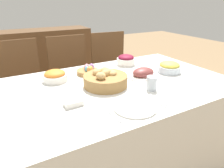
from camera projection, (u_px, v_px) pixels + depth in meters
ground_plane at (108, 167)px, 1.71m from camera, size 12.00×12.00×0.00m
dining_table at (108, 130)px, 1.56m from camera, size 1.84×1.04×0.77m
chair_far_left at (23, 88)px, 1.98m from camera, size 0.44×0.44×0.98m
chair_far_center at (72, 79)px, 2.21m from camera, size 0.43×0.43×0.98m
chair_far_right at (112, 72)px, 2.44m from camera, size 0.46×0.46×0.98m
sideboard at (39, 63)px, 2.92m from camera, size 1.51×0.44×0.95m
bread_basket at (105, 79)px, 1.39m from camera, size 0.31×0.31×0.13m
egg_basket at (88, 71)px, 1.62m from camera, size 0.18×0.18×0.08m
ham_platter at (143, 73)px, 1.57m from camera, size 0.27×0.19×0.08m
beet_salad_bowl at (126, 60)px, 1.84m from camera, size 0.17×0.17×0.10m
pineapple_bowl at (169, 67)px, 1.66m from camera, size 0.19×0.19×0.09m
carrot_bowl at (55, 76)px, 1.47m from camera, size 0.18×0.18×0.09m
dinner_plate at (135, 107)px, 1.12m from camera, size 0.25×0.25×0.01m
fork at (111, 114)px, 1.05m from camera, size 0.02×0.18×0.00m
knife at (155, 101)px, 1.19m from camera, size 0.02×0.18×0.00m
spoon at (159, 100)px, 1.20m from camera, size 0.02×0.18×0.00m
drinking_cup at (152, 83)px, 1.32m from camera, size 0.07×0.07×0.09m
butter_dish at (73, 103)px, 1.14m from camera, size 0.10×0.06×0.03m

